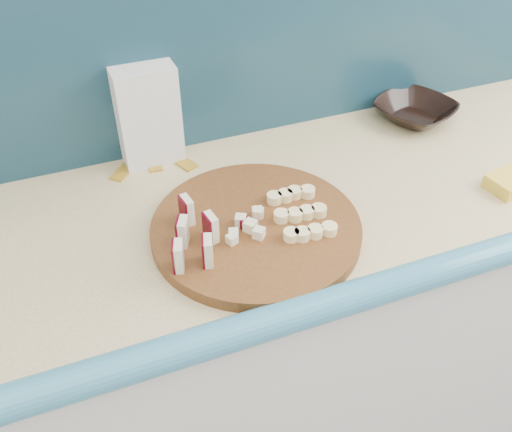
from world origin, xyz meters
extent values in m
cube|color=silver|center=(0.10, 1.50, 0.44)|extent=(2.20, 0.60, 0.88)
cube|color=#D7B97E|center=(0.10, 1.50, 0.90)|extent=(2.20, 0.60, 0.03)
cube|color=teal|center=(0.10, 1.20, 0.90)|extent=(2.20, 0.06, 0.03)
cube|color=teal|center=(0.10, 1.79, 1.16)|extent=(2.20, 0.02, 0.50)
cylinder|color=#4F2A11|center=(0.22, 1.42, 0.92)|extent=(0.46, 0.46, 0.03)
cube|color=beige|center=(0.05, 1.35, 0.96)|extent=(0.02, 0.04, 0.06)
cube|color=#490512|center=(0.04, 1.36, 0.96)|extent=(0.01, 0.04, 0.06)
cube|color=beige|center=(0.07, 1.41, 0.96)|extent=(0.02, 0.04, 0.06)
cube|color=#490512|center=(0.06, 1.42, 0.96)|extent=(0.01, 0.04, 0.06)
cube|color=beige|center=(0.10, 1.47, 0.96)|extent=(0.02, 0.04, 0.06)
cube|color=#490512|center=(0.09, 1.48, 0.96)|extent=(0.01, 0.04, 0.06)
cube|color=beige|center=(0.10, 1.35, 0.96)|extent=(0.02, 0.04, 0.06)
cube|color=#490512|center=(0.09, 1.35, 0.96)|extent=(0.01, 0.04, 0.06)
cube|color=beige|center=(0.12, 1.41, 0.96)|extent=(0.02, 0.04, 0.06)
cube|color=#490512|center=(0.12, 1.41, 0.96)|extent=(0.01, 0.04, 0.06)
cube|color=#F5E9C4|center=(0.20, 1.42, 0.95)|extent=(0.02, 0.02, 0.02)
cube|color=#F5E9C4|center=(0.21, 1.43, 0.95)|extent=(0.02, 0.02, 0.02)
cube|color=#490512|center=(0.20, 1.45, 0.95)|extent=(0.02, 0.02, 0.02)
cube|color=#F5E9C4|center=(0.19, 1.43, 0.95)|extent=(0.02, 0.02, 0.02)
cube|color=#F5E9C4|center=(0.17, 1.42, 0.95)|extent=(0.02, 0.02, 0.02)
cube|color=#F5E9C4|center=(0.17, 1.40, 0.95)|extent=(0.02, 0.02, 0.02)
cube|color=#F5E9C4|center=(0.19, 1.41, 0.95)|extent=(0.02, 0.02, 0.02)
cube|color=#F5E9C4|center=(0.21, 1.40, 0.95)|extent=(0.02, 0.02, 0.02)
cylinder|color=#FCE49A|center=(0.26, 1.35, 0.95)|extent=(0.03, 0.03, 0.02)
cylinder|color=#FCE49A|center=(0.29, 1.35, 0.95)|extent=(0.03, 0.03, 0.02)
cylinder|color=#FCE49A|center=(0.31, 1.34, 0.95)|extent=(0.03, 0.03, 0.02)
cylinder|color=#FCE49A|center=(0.34, 1.34, 0.95)|extent=(0.03, 0.03, 0.02)
cylinder|color=#FCE49A|center=(0.27, 1.41, 0.95)|extent=(0.03, 0.03, 0.02)
cylinder|color=#FCE49A|center=(0.29, 1.41, 0.95)|extent=(0.03, 0.03, 0.02)
cylinder|color=#FCE49A|center=(0.32, 1.41, 0.95)|extent=(0.03, 0.03, 0.02)
cylinder|color=#FCE49A|center=(0.34, 1.40, 0.95)|extent=(0.03, 0.03, 0.02)
cylinder|color=#FCE49A|center=(0.28, 1.47, 0.95)|extent=(0.03, 0.03, 0.02)
cylinder|color=#FCE49A|center=(0.30, 1.47, 0.95)|extent=(0.03, 0.03, 0.02)
cylinder|color=#FCE49A|center=(0.33, 1.47, 0.95)|extent=(0.03, 0.03, 0.02)
cylinder|color=#FCE49A|center=(0.35, 1.46, 0.95)|extent=(0.03, 0.03, 0.02)
imported|color=black|center=(0.76, 1.69, 0.93)|extent=(0.25, 0.25, 0.05)
cube|color=silver|center=(0.09, 1.76, 1.03)|extent=(0.14, 0.10, 0.23)
cube|color=yellow|center=(0.79, 1.36, 0.93)|extent=(0.11, 0.09, 0.03)
cube|color=gold|center=(0.04, 1.75, 0.91)|extent=(0.12, 0.13, 0.01)
cube|color=gold|center=(0.09, 1.77, 0.91)|extent=(0.05, 0.15, 0.01)
cube|color=gold|center=(0.14, 1.74, 0.91)|extent=(0.09, 0.14, 0.01)
camera|label=1|loc=(-0.09, 0.63, 1.66)|focal=40.00mm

